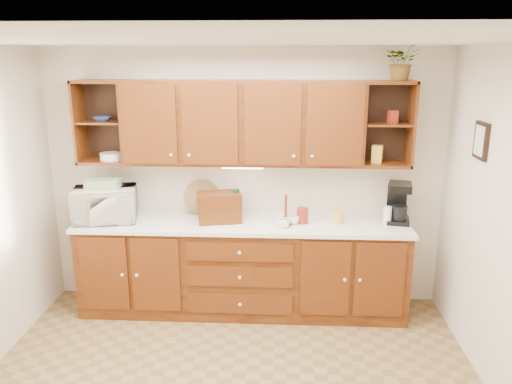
# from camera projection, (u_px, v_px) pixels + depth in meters

# --- Properties ---
(ceiling) EXTENTS (4.00, 4.00, 0.00)m
(ceiling) POSITION_uv_depth(u_px,v_px,m) (221.00, 40.00, 3.04)
(ceiling) COLOR white
(ceiling) RESTS_ON back_wall
(back_wall) EXTENTS (4.00, 0.00, 4.00)m
(back_wall) POSITION_uv_depth(u_px,v_px,m) (244.00, 179.00, 5.07)
(back_wall) COLOR beige
(back_wall) RESTS_ON floor
(base_cabinets) EXTENTS (3.20, 0.60, 0.90)m
(base_cabinets) POSITION_uv_depth(u_px,v_px,m) (242.00, 268.00, 5.00)
(base_cabinets) COLOR #341105
(base_cabinets) RESTS_ON floor
(countertop) EXTENTS (3.24, 0.64, 0.04)m
(countertop) POSITION_uv_depth(u_px,v_px,m) (242.00, 224.00, 4.87)
(countertop) COLOR white
(countertop) RESTS_ON base_cabinets
(upper_cabinets) EXTENTS (3.20, 0.33, 0.80)m
(upper_cabinets) POSITION_uv_depth(u_px,v_px,m) (243.00, 123.00, 4.76)
(upper_cabinets) COLOR #341105
(upper_cabinets) RESTS_ON back_wall
(undercabinet_light) EXTENTS (0.40, 0.05, 0.02)m
(undercabinet_light) POSITION_uv_depth(u_px,v_px,m) (242.00, 167.00, 4.82)
(undercabinet_light) COLOR white
(undercabinet_light) RESTS_ON upper_cabinets
(framed_picture) EXTENTS (0.03, 0.24, 0.30)m
(framed_picture) POSITION_uv_depth(u_px,v_px,m) (481.00, 141.00, 4.01)
(framed_picture) COLOR black
(framed_picture) RESTS_ON right_wall
(wicker_basket) EXTENTS (0.28, 0.28, 0.13)m
(wicker_basket) POSITION_uv_depth(u_px,v_px,m) (89.00, 213.00, 4.94)
(wicker_basket) COLOR #A77F45
(wicker_basket) RESTS_ON countertop
(microwave) EXTENTS (0.66, 0.52, 0.33)m
(microwave) POSITION_uv_depth(u_px,v_px,m) (105.00, 205.00, 4.88)
(microwave) COLOR #ECE7CC
(microwave) RESTS_ON countertop
(towel_stack) EXTENTS (0.32, 0.25, 0.09)m
(towel_stack) POSITION_uv_depth(u_px,v_px,m) (103.00, 184.00, 4.82)
(towel_stack) COLOR #C4C25C
(towel_stack) RESTS_ON microwave
(wine_bottle) EXTENTS (0.08, 0.08, 0.32)m
(wine_bottle) POSITION_uv_depth(u_px,v_px,m) (236.00, 205.00, 4.88)
(wine_bottle) COLOR black
(wine_bottle) RESTS_ON countertop
(woven_tray) EXTENTS (0.37, 0.18, 0.36)m
(woven_tray) POSITION_uv_depth(u_px,v_px,m) (202.00, 213.00, 5.13)
(woven_tray) COLOR #A77F45
(woven_tray) RESTS_ON countertop
(bread_box) EXTENTS (0.46, 0.34, 0.29)m
(bread_box) POSITION_uv_depth(u_px,v_px,m) (220.00, 207.00, 4.86)
(bread_box) COLOR #341105
(bread_box) RESTS_ON countertop
(mug_tree) EXTENTS (0.27, 0.27, 0.30)m
(mug_tree) POSITION_uv_depth(u_px,v_px,m) (286.00, 220.00, 4.78)
(mug_tree) COLOR #341105
(mug_tree) RESTS_ON countertop
(canister_red) EXTENTS (0.12, 0.12, 0.15)m
(canister_red) POSITION_uv_depth(u_px,v_px,m) (302.00, 215.00, 4.83)
(canister_red) COLOR maroon
(canister_red) RESTS_ON countertop
(canister_white) EXTENTS (0.09, 0.09, 0.17)m
(canister_white) POSITION_uv_depth(u_px,v_px,m) (387.00, 216.00, 4.79)
(canister_white) COLOR white
(canister_white) RESTS_ON countertop
(canister_yellow) EXTENTS (0.11, 0.11, 0.12)m
(canister_yellow) POSITION_uv_depth(u_px,v_px,m) (338.00, 217.00, 4.83)
(canister_yellow) COLOR gold
(canister_yellow) RESTS_ON countertop
(coffee_maker) EXTENTS (0.26, 0.31, 0.39)m
(coffee_maker) POSITION_uv_depth(u_px,v_px,m) (398.00, 203.00, 4.84)
(coffee_maker) COLOR black
(coffee_maker) RESTS_ON countertop
(bowl_stack) EXTENTS (0.18, 0.18, 0.04)m
(bowl_stack) POSITION_uv_depth(u_px,v_px,m) (103.00, 119.00, 4.81)
(bowl_stack) COLOR navy
(bowl_stack) RESTS_ON upper_cabinets
(plate_stack) EXTENTS (0.25, 0.25, 0.07)m
(plate_stack) POSITION_uv_depth(u_px,v_px,m) (111.00, 156.00, 4.90)
(plate_stack) COLOR white
(plate_stack) RESTS_ON upper_cabinets
(pantry_box_yellow) EXTENTS (0.12, 0.10, 0.17)m
(pantry_box_yellow) POSITION_uv_depth(u_px,v_px,m) (377.00, 154.00, 4.75)
(pantry_box_yellow) COLOR gold
(pantry_box_yellow) RESTS_ON upper_cabinets
(pantry_box_red) EXTENTS (0.10, 0.09, 0.12)m
(pantry_box_red) POSITION_uv_depth(u_px,v_px,m) (393.00, 117.00, 4.64)
(pantry_box_red) COLOR maroon
(pantry_box_red) RESTS_ON upper_cabinets
(potted_plant) EXTENTS (0.33, 0.29, 0.34)m
(potted_plant) POSITION_uv_depth(u_px,v_px,m) (402.00, 61.00, 4.49)
(potted_plant) COLOR #999999
(potted_plant) RESTS_ON upper_cabinets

